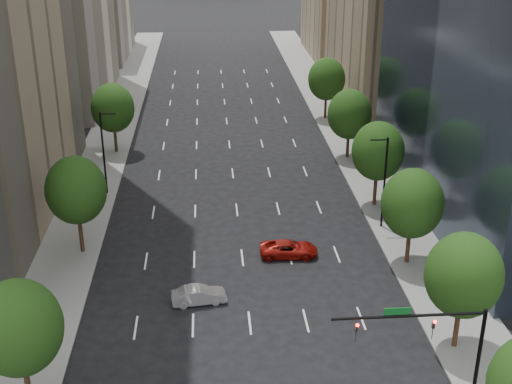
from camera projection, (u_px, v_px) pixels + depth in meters
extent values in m
cube|color=slate|center=(80.00, 214.00, 67.46)|extent=(6.00, 200.00, 0.15)
cube|color=slate|center=(388.00, 204.00, 69.56)|extent=(6.00, 200.00, 0.15)
cube|color=beige|center=(90.00, 9.00, 132.95)|extent=(14.00, 26.00, 18.00)
cube|color=#8C7759|center=(391.00, 0.00, 100.97)|extent=(14.00, 30.00, 30.00)
cube|color=#8C7759|center=(346.00, 14.00, 133.97)|extent=(14.00, 26.00, 16.00)
cylinder|color=#382316|center=(457.00, 323.00, 46.70)|extent=(0.36, 0.36, 4.00)
ellipsoid|color=#1A320D|center=(464.00, 275.00, 45.22)|extent=(5.20, 5.20, 5.98)
cylinder|color=#382316|center=(408.00, 243.00, 57.72)|extent=(0.36, 0.36, 3.90)
ellipsoid|color=#1A320D|center=(412.00, 203.00, 56.27)|extent=(5.20, 5.20, 5.98)
cylinder|color=#382316|center=(375.00, 187.00, 68.67)|extent=(0.36, 0.36, 4.10)
ellipsoid|color=#1A320D|center=(378.00, 151.00, 67.16)|extent=(5.20, 5.20, 5.98)
cylinder|color=#382316|center=(348.00, 143.00, 81.56)|extent=(0.36, 0.36, 3.80)
ellipsoid|color=#1A320D|center=(349.00, 114.00, 80.16)|extent=(5.20, 5.20, 5.98)
cylinder|color=#382316|center=(326.00, 105.00, 96.19)|extent=(0.36, 0.36, 4.00)
ellipsoid|color=#1A320D|center=(327.00, 79.00, 94.71)|extent=(5.20, 5.20, 5.98)
cylinder|color=#382316|center=(27.00, 380.00, 41.14)|extent=(0.36, 0.36, 4.00)
ellipsoid|color=#1A320D|center=(18.00, 328.00, 39.66)|extent=(5.20, 5.20, 5.98)
cylinder|color=#382316|center=(81.00, 231.00, 59.44)|extent=(0.36, 0.36, 4.15)
ellipsoid|color=#1A320D|center=(76.00, 190.00, 57.90)|extent=(5.20, 5.20, 5.98)
cylinder|color=#382316|center=(115.00, 137.00, 83.31)|extent=(0.36, 0.36, 3.95)
ellipsoid|color=#1A320D|center=(113.00, 108.00, 81.85)|extent=(5.20, 5.20, 5.98)
cylinder|color=black|center=(384.00, 184.00, 63.09)|extent=(0.20, 0.20, 9.00)
cylinder|color=black|center=(379.00, 140.00, 61.34)|extent=(1.60, 0.14, 0.14)
cylinder|color=black|center=(104.00, 154.00, 70.43)|extent=(0.20, 0.20, 9.00)
cylinder|color=black|center=(108.00, 114.00, 68.79)|extent=(1.60, 0.14, 0.14)
cylinder|color=black|center=(478.00, 360.00, 40.54)|extent=(0.24, 0.24, 7.00)
cylinder|color=black|center=(409.00, 316.00, 38.94)|extent=(9.00, 0.18, 0.18)
imported|color=black|center=(434.00, 323.00, 39.25)|extent=(0.18, 0.22, 1.10)
imported|color=black|center=(357.00, 326.00, 38.95)|extent=(0.18, 0.22, 1.10)
sphere|color=#FF0C07|center=(435.00, 322.00, 39.01)|extent=(0.20, 0.20, 0.20)
sphere|color=#FF0C07|center=(357.00, 325.00, 38.71)|extent=(0.20, 0.20, 0.20)
cube|color=#0C591E|center=(397.00, 311.00, 38.75)|extent=(1.60, 0.06, 0.45)
imported|color=#959499|center=(199.00, 295.00, 52.43)|extent=(4.37, 2.02, 1.39)
imported|color=maroon|center=(289.00, 249.00, 59.37)|extent=(5.14, 2.54, 1.40)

